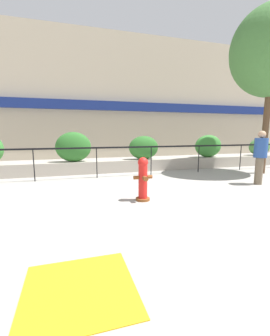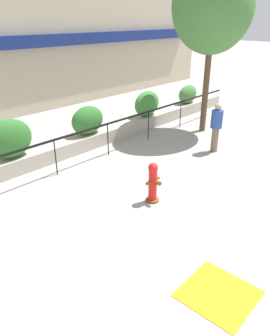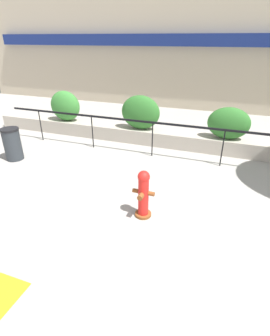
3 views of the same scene
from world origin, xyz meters
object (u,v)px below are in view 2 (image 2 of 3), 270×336
hedge_bush_1 (10,139)px  street_tree (213,7)px  hedge_bush_3 (147,104)px  hedge_bush_4 (188,94)px  fire_hydrant (153,182)px  hedge_bush_2 (88,120)px  pedestrian (216,125)px

hedge_bush_1 → street_tree: bearing=-15.5°
hedge_bush_1 → hedge_bush_3: size_ratio=1.00×
hedge_bush_4 → fire_hydrant: size_ratio=1.18×
hedge_bush_1 → street_tree: 8.55m
hedge_bush_2 → fire_hydrant: (-1.45, -4.24, -0.46)m
hedge_bush_3 → hedge_bush_4: hedge_bush_3 is taller
hedge_bush_4 → street_tree: 4.71m
hedge_bush_4 → fire_hydrant: hedge_bush_4 is taller
hedge_bush_4 → pedestrian: size_ratio=0.74×
hedge_bush_1 → pedestrian: pedestrian is taller
hedge_bush_2 → street_tree: 6.17m
street_tree → hedge_bush_1: bearing=164.5°
fire_hydrant → hedge_bush_3: bearing=41.9°
hedge_bush_3 → pedestrian: (-0.56, -3.63, -0.04)m
hedge_bush_2 → pedestrian: size_ratio=0.77×
hedge_bush_4 → street_tree: (-1.88, -2.07, 3.79)m
hedge_bush_1 → hedge_bush_2: size_ratio=1.05×
hedge_bush_2 → hedge_bush_3: hedge_bush_3 is taller
hedge_bush_2 → fire_hydrant: size_ratio=1.24×
fire_hydrant → pedestrian: bearing=8.3°
hedge_bush_3 → street_tree: bearing=-59.9°
hedge_bush_2 → street_tree: (4.48, -2.07, 3.71)m
fire_hydrant → street_tree: 7.57m
hedge_bush_2 → street_tree: street_tree is taller
street_tree → hedge_bush_3: bearing=120.1°
pedestrian → hedge_bush_1: bearing=147.5°
hedge_bush_1 → hedge_bush_3: 6.27m
fire_hydrant → street_tree: size_ratio=0.17×
hedge_bush_3 → hedge_bush_4: 3.09m
hedge_bush_2 → fire_hydrant: hedge_bush_2 is taller
hedge_bush_3 → hedge_bush_4: bearing=0.0°
hedge_bush_2 → hedge_bush_3: (3.28, 0.00, 0.02)m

